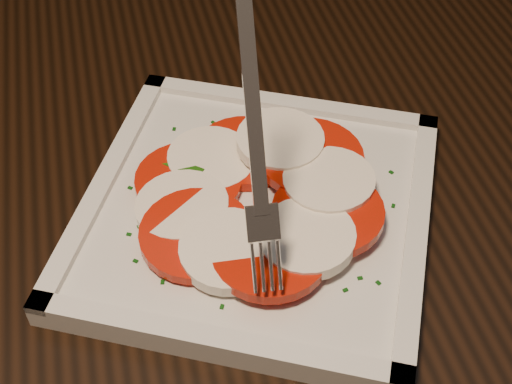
% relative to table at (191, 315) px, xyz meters
% --- Properties ---
extents(table, '(1.26, 0.89, 0.75)m').
position_rel_table_xyz_m(table, '(0.00, 0.00, 0.00)').
color(table, black).
rests_on(table, ground).
extents(plate, '(0.33, 0.33, 0.01)m').
position_rel_table_xyz_m(plate, '(0.06, 0.01, 0.11)').
color(plate, silver).
rests_on(plate, table).
extents(caprese_salad, '(0.21, 0.20, 0.03)m').
position_rel_table_xyz_m(caprese_salad, '(0.06, 0.01, 0.12)').
color(caprese_salad, '#C11304').
rests_on(caprese_salad, plate).
extents(fork, '(0.04, 0.10, 0.16)m').
position_rel_table_xyz_m(fork, '(0.05, -0.02, 0.22)').
color(fork, white).
rests_on(fork, caprese_salad).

